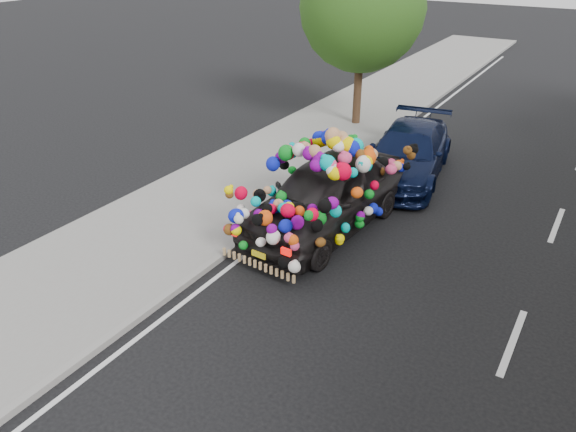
# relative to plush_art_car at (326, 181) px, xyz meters

# --- Properties ---
(ground) EXTENTS (100.00, 100.00, 0.00)m
(ground) POSITION_rel_plush_art_car_xyz_m (1.11, -2.00, -1.21)
(ground) COLOR black
(ground) RESTS_ON ground
(sidewalk) EXTENTS (4.00, 60.00, 0.12)m
(sidewalk) POSITION_rel_plush_art_car_xyz_m (-3.19, -2.00, -1.15)
(sidewalk) COLOR gray
(sidewalk) RESTS_ON ground
(kerb) EXTENTS (0.15, 60.00, 0.13)m
(kerb) POSITION_rel_plush_art_car_xyz_m (-1.24, -2.00, -1.15)
(kerb) COLOR gray
(kerb) RESTS_ON ground
(lane_markings) EXTENTS (6.00, 50.00, 0.01)m
(lane_markings) POSITION_rel_plush_art_car_xyz_m (4.71, -2.00, -1.21)
(lane_markings) COLOR silver
(lane_markings) RESTS_ON ground
(tree_near_sidewalk) EXTENTS (4.20, 4.20, 6.13)m
(tree_near_sidewalk) POSITION_rel_plush_art_car_xyz_m (-2.69, 7.50, 2.81)
(tree_near_sidewalk) COLOR #332114
(tree_near_sidewalk) RESTS_ON ground
(plush_art_car) EXTENTS (2.77, 5.34, 2.34)m
(plush_art_car) POSITION_rel_plush_art_car_xyz_m (0.00, 0.00, 0.00)
(plush_art_car) COLOR black
(plush_art_car) RESTS_ON ground
(navy_sedan) EXTENTS (2.77, 5.18, 1.43)m
(navy_sedan) POSITION_rel_plush_art_car_xyz_m (0.53, 3.98, -0.50)
(navy_sedan) COLOR black
(navy_sedan) RESTS_ON ground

